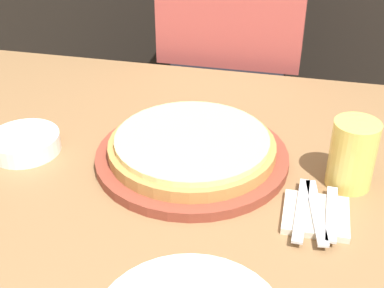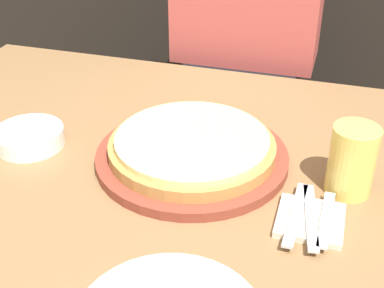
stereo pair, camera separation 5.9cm
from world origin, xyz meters
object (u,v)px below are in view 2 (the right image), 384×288
object	(u,v)px
beer_glass	(352,158)
diner_person	(244,78)
side_bowl	(29,137)
spoon	(326,219)
dinner_knife	(311,216)
pizza_on_board	(192,150)
fork	(296,214)

from	to	relation	value
beer_glass	diner_person	distance (m)	0.71
side_bowl	spoon	xyz separation A→B (m)	(0.61, -0.09, -0.00)
dinner_knife	diner_person	distance (m)	0.78
beer_glass	dinner_knife	bearing A→B (deg)	-115.62
dinner_knife	spoon	bearing A→B (deg)	-0.00
side_bowl	diner_person	world-z (taller)	diner_person
beer_glass	spoon	bearing A→B (deg)	-104.50
pizza_on_board	fork	world-z (taller)	pizza_on_board
spoon	beer_glass	bearing A→B (deg)	75.50
beer_glass	diner_person	world-z (taller)	diner_person
pizza_on_board	dinner_knife	xyz separation A→B (m)	(0.24, -0.12, -0.01)
spoon	diner_person	size ratio (longest dim) A/B	0.11
fork	spoon	bearing A→B (deg)	-0.00
fork	pizza_on_board	bearing A→B (deg)	150.47
side_bowl	spoon	distance (m)	0.61
pizza_on_board	dinner_knife	size ratio (longest dim) A/B	2.18
spoon	dinner_knife	bearing A→B (deg)	180.00
dinner_knife	beer_glass	bearing A→B (deg)	64.38
pizza_on_board	fork	bearing A→B (deg)	-29.53
side_bowl	spoon	bearing A→B (deg)	-8.21
beer_glass	spoon	distance (m)	0.13
pizza_on_board	dinner_knife	distance (m)	0.27
pizza_on_board	beer_glass	distance (m)	0.30
pizza_on_board	fork	xyz separation A→B (m)	(0.22, -0.12, -0.01)
beer_glass	diner_person	bearing A→B (deg)	117.13
pizza_on_board	dinner_knife	world-z (taller)	pizza_on_board
side_bowl	beer_glass	bearing A→B (deg)	2.31
side_bowl	diner_person	xyz separation A→B (m)	(0.32, 0.64, -0.11)
beer_glass	fork	distance (m)	0.15
dinner_knife	pizza_on_board	bearing A→B (deg)	153.06
fork	dinner_knife	size ratio (longest dim) A/B	1.00
beer_glass	side_bowl	distance (m)	0.64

